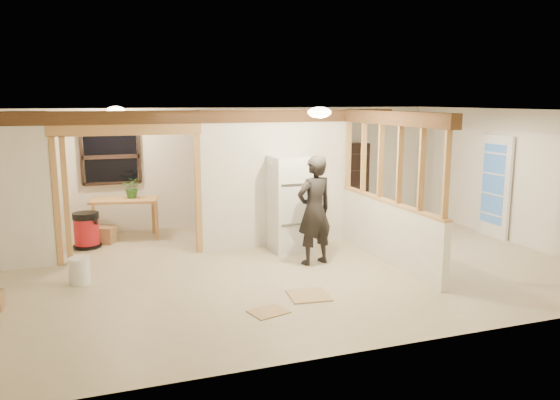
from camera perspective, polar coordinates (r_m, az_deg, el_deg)
name	(u,v)px	position (r m, az deg, el deg)	size (l,w,h in m)	color
floor	(289,264)	(9.06, 0.91, -6.71)	(9.00, 6.50, 0.01)	#C0AF8F
ceiling	(289,110)	(8.66, 0.96, 9.34)	(9.00, 6.50, 0.01)	white
wall_back	(237,166)	(11.85, -4.52, 3.54)	(9.00, 0.01, 2.50)	silver
wall_front	(395,236)	(5.90, 11.96, -3.70)	(9.00, 0.01, 2.50)	silver
wall_right	(514,176)	(11.15, 23.21, 2.29)	(0.01, 6.50, 2.50)	silver
partition_left_stub	(21,191)	(9.49, -25.44, 0.83)	(0.90, 0.12, 2.50)	white
partition_center	(276,178)	(9.96, -0.37, 2.26)	(2.80, 0.12, 2.50)	white
doorway_frame	(130,195)	(9.47, -15.42, 0.54)	(2.46, 0.14, 2.20)	tan
header_beam_back	(210,117)	(9.54, -7.29, 8.64)	(7.00, 0.18, 0.22)	brown
header_beam_right	(392,118)	(8.99, 11.58, 8.40)	(0.18, 3.30, 0.22)	brown
pony_wall	(387,232)	(9.25, 11.15, -3.31)	(0.12, 3.20, 1.00)	white
stud_partition	(390,163)	(9.05, 11.41, 3.84)	(0.14, 3.20, 1.32)	tan
window_back	(111,157)	(11.35, -17.26, 4.33)	(1.12, 0.10, 1.10)	black
french_door	(494,187)	(11.42, 21.48, 1.32)	(0.12, 0.86, 2.00)	white
ceiling_dome_main	(319,112)	(8.31, 4.14, 9.13)	(0.36, 0.36, 0.16)	#FFEABF
ceiling_dome_util	(116,110)	(10.44, -16.78, 8.98)	(0.32, 0.32, 0.14)	#FFEABF
hanging_bulb	(149,128)	(9.79, -13.54, 7.30)	(0.07, 0.07, 0.07)	#FFD88C
refrigerator	(291,204)	(9.70, 1.14, -0.38)	(0.70, 0.68, 1.69)	white
woman	(314,210)	(8.88, 3.62, -1.07)	(0.65, 0.43, 1.79)	black
work_table	(125,219)	(11.01, -15.89, -1.88)	(1.25, 0.62, 0.79)	tan
potted_plant	(132,188)	(10.94, -15.16, 1.25)	(0.37, 0.32, 0.41)	#2F7930
shop_vac	(87,230)	(10.56, -19.56, -2.96)	(0.51, 0.51, 0.66)	#AF171E
bookshelf	(350,180)	(12.63, 7.31, 2.06)	(0.85, 0.28, 1.69)	black
bucket	(80,271)	(8.59, -20.21, -6.95)	(0.31, 0.31, 0.39)	white
box_util_a	(105,235)	(10.81, -17.86, -3.49)	(0.37, 0.32, 0.32)	#A0774D
box_util_b	(38,242)	(10.78, -23.95, -4.06)	(0.29, 0.29, 0.27)	#A0774D
floor_panel_near	(309,295)	(7.64, 3.02, -9.93)	(0.54, 0.54, 0.02)	tan
floor_panel_far	(269,312)	(7.09, -1.21, -11.59)	(0.46, 0.37, 0.01)	tan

